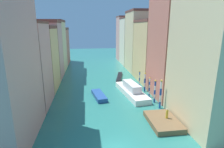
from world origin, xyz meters
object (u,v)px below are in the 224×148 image
object	(u,v)px
mooring_pole_1	(155,91)
vaporetto_white	(131,90)
person_on_dock	(167,114)
gondola_black	(119,77)
mooring_pole_3	(145,82)
mooring_pole_2	(149,87)
mooring_pole_4	(140,79)
motorboat_0	(99,96)
waterfront_dock	(163,121)
mooring_pole_0	(161,94)

from	to	relation	value
mooring_pole_1	vaporetto_white	xyz separation A→B (m)	(-3.23, 4.65, -1.36)
person_on_dock	gondola_black	bearing A→B (deg)	95.74
mooring_pole_3	gondola_black	size ratio (longest dim) A/B	0.46
person_on_dock	gondola_black	distance (m)	25.06
mooring_pole_2	mooring_pole_4	xyz separation A→B (m)	(-0.12, 6.54, -0.12)
mooring_pole_2	mooring_pole_3	world-z (taller)	mooring_pole_3
mooring_pole_3	motorboat_0	bearing A→B (deg)	-167.16
person_on_dock	motorboat_0	size ratio (longest dim) A/B	0.24
vaporetto_white	mooring_pole_4	bearing A→B (deg)	56.94
mooring_pole_4	motorboat_0	bearing A→B (deg)	-150.91
person_on_dock	gondola_black	xyz separation A→B (m)	(-2.50, 24.90, -1.18)
mooring_pole_3	vaporetto_white	bearing A→B (deg)	-155.38
motorboat_0	mooring_pole_4	bearing A→B (deg)	29.09
mooring_pole_1	mooring_pole_2	bearing A→B (deg)	90.70
mooring_pole_3	mooring_pole_4	distance (m)	3.21
mooring_pole_4	vaporetto_white	xyz separation A→B (m)	(-3.08, -4.73, -1.07)
mooring_pole_4	waterfront_dock	bearing A→B (deg)	-94.69
vaporetto_white	gondola_black	bearing A→B (deg)	90.94
waterfront_dock	vaporetto_white	world-z (taller)	vaporetto_white
mooring_pole_3	gondola_black	distance (m)	12.01
person_on_dock	mooring_pole_2	xyz separation A→B (m)	(0.91, 10.25, 0.64)
waterfront_dock	motorboat_0	distance (m)	14.29
mooring_pole_2	motorboat_0	xyz separation A→B (m)	(-10.04, 1.03, -1.69)
mooring_pole_2	mooring_pole_3	size ratio (longest dim) A/B	0.97
mooring_pole_3	mooring_pole_4	xyz separation A→B (m)	(-0.26, 3.20, -0.19)
mooring_pole_2	motorboat_0	bearing A→B (deg)	174.17
mooring_pole_4	vaporetto_white	distance (m)	5.74
waterfront_dock	mooring_pole_1	size ratio (longest dim) A/B	1.40
mooring_pole_0	mooring_pole_4	distance (m)	11.92
person_on_dock	mooring_pole_4	bearing A→B (deg)	87.33
mooring_pole_3	mooring_pole_4	bearing A→B (deg)	94.60
waterfront_dock	mooring_pole_1	distance (m)	8.00
mooring_pole_4	gondola_black	distance (m)	8.92
waterfront_dock	gondola_black	world-z (taller)	waterfront_dock
waterfront_dock	mooring_pole_2	distance (m)	10.70
person_on_dock	mooring_pole_3	bearing A→B (deg)	85.63
gondola_black	mooring_pole_3	bearing A→B (deg)	-72.61
person_on_dock	mooring_pole_3	world-z (taller)	mooring_pole_3
gondola_black	person_on_dock	bearing A→B (deg)	-84.26
mooring_pole_4	gondola_black	size ratio (longest dim) A/B	0.42
mooring_pole_1	vaporetto_white	bearing A→B (deg)	124.84
person_on_dock	mooring_pole_2	bearing A→B (deg)	84.95
mooring_pole_0	mooring_pole_1	size ratio (longest dim) A/B	1.17
vaporetto_white	motorboat_0	bearing A→B (deg)	-173.41
mooring_pole_0	mooring_pole_1	xyz separation A→B (m)	(-0.04, 2.52, -0.37)
mooring_pole_1	vaporetto_white	distance (m)	5.82
mooring_pole_2	vaporetto_white	bearing A→B (deg)	150.42
waterfront_dock	motorboat_0	bearing A→B (deg)	126.59
waterfront_dock	vaporetto_white	distance (m)	12.39
person_on_dock	mooring_pole_4	world-z (taller)	mooring_pole_4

